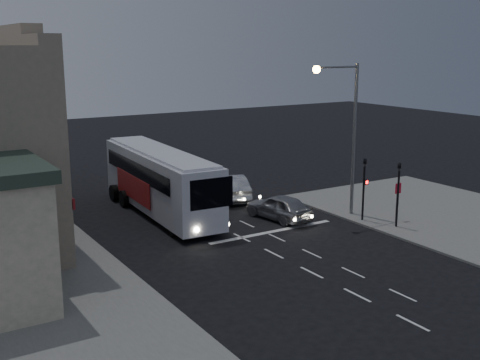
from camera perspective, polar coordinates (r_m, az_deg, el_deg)
ground at (r=30.92m, az=2.15°, el=-6.47°), size 120.00×120.00×0.00m
road_markings at (r=34.21m, az=0.83°, el=-4.55°), size 8.00×30.55×0.01m
tour_bus at (r=36.88m, az=-7.59°, el=0.04°), size 3.36×12.99×3.95m
car_suv at (r=35.73m, az=3.75°, el=-2.56°), size 2.44×4.69×1.53m
car_sedan_a at (r=40.33m, az=-0.94°, el=-0.66°), size 3.24×5.37×1.67m
car_sedan_b at (r=44.99m, az=-3.20°, el=0.51°), size 2.86×4.97×1.35m
traffic_signal_main at (r=35.47m, az=11.69°, el=-0.15°), size 0.25×0.35×4.10m
traffic_signal_side at (r=34.61m, az=14.78°, el=-0.63°), size 0.18×0.15×4.10m
regulatory_sign at (r=36.15m, az=14.70°, el=-1.41°), size 0.45×0.12×2.20m
streetlight at (r=35.76m, az=10.06°, el=5.41°), size 3.32×0.44×9.00m
street_tree at (r=40.42m, az=-19.95°, el=3.90°), size 4.00×4.00×6.20m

